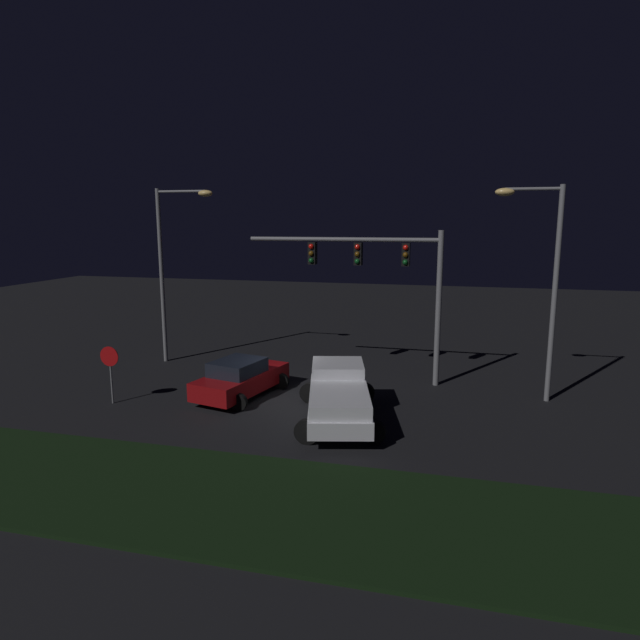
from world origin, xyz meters
TOP-DOWN VIEW (x-y plane):
  - ground_plane at (0.00, 0.00)m, footprint 80.00×80.00m
  - grass_median at (0.00, -7.99)m, footprint 22.63×4.98m
  - pickup_truck at (2.71, -1.81)m, footprint 3.71×5.72m
  - car_sedan at (-1.59, -0.19)m, footprint 3.12×4.69m
  - traffic_signal_gantry at (3.42, 3.20)m, footprint 8.32×0.56m
  - street_lamp_left at (-6.75, 4.08)m, footprint 2.91×0.44m
  - street_lamp_right at (9.66, 2.14)m, footprint 2.44×0.44m
  - stop_sign at (-6.02, -2.21)m, footprint 0.76×0.08m

SIDE VIEW (x-z plane):
  - ground_plane at x=0.00m, z-range 0.00..0.00m
  - grass_median at x=0.00m, z-range 0.00..0.10m
  - car_sedan at x=-1.59m, z-range -0.02..1.49m
  - pickup_truck at x=2.71m, z-range 0.10..1.90m
  - stop_sign at x=-6.02m, z-range 0.45..2.68m
  - traffic_signal_gantry at x=3.42m, z-range 1.65..8.15m
  - street_lamp_right at x=9.66m, z-range 1.04..9.22m
  - street_lamp_left at x=-6.75m, z-range 1.10..9.47m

